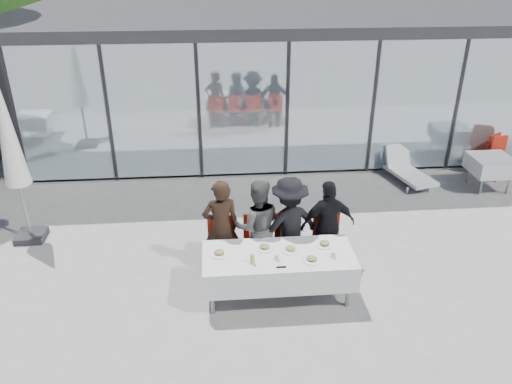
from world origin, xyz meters
TOP-DOWN VIEW (x-y plane):
  - ground at (0.00, 0.00)m, footprint 90.00×90.00m
  - pavilion at (2.00, 8.16)m, footprint 14.80×8.80m
  - dining_table at (0.30, -0.40)m, footprint 2.26×0.96m
  - diner_a at (-0.54, 0.34)m, footprint 0.69×0.69m
  - diner_chair_a at (-0.54, 0.35)m, footprint 0.44×0.44m
  - diner_b at (0.05, 0.34)m, footprint 0.79×0.79m
  - diner_chair_b at (0.05, 0.35)m, footprint 0.44×0.44m
  - diner_c at (0.56, 0.34)m, footprint 1.33×1.33m
  - diner_chair_c at (0.56, 0.35)m, footprint 0.44×0.44m
  - diner_d at (1.20, 0.34)m, footprint 1.01×1.01m
  - diner_chair_d at (1.20, 0.35)m, footprint 0.44×0.44m
  - plate_a at (-0.58, -0.33)m, footprint 0.28×0.28m
  - plate_b at (0.11, -0.23)m, footprint 0.28×0.28m
  - plate_c at (0.49, -0.31)m, footprint 0.28×0.28m
  - plate_d at (1.03, -0.22)m, footprint 0.28×0.28m
  - plate_extra at (0.76, -0.61)m, footprint 0.28×0.28m
  - juice_bottle at (-0.11, -0.61)m, footprint 0.06×0.06m
  - drinking_glasses at (0.67, -0.56)m, footprint 0.91×0.08m
  - folded_eyeglasses at (0.29, -0.75)m, footprint 0.14×0.03m
  - spare_table_right at (5.41, 2.97)m, footprint 0.86×0.86m
  - spare_chair_a at (5.91, 3.50)m, footprint 0.54×0.54m
  - spare_chair_b at (5.79, 3.85)m, footprint 0.60×0.60m
  - market_umbrella at (-4.02, 1.62)m, footprint 0.50×0.50m
  - lounger at (3.76, 3.56)m, footprint 0.92×1.44m

SIDE VIEW (x-z plane):
  - ground at x=0.00m, z-range 0.00..0.00m
  - lounger at x=3.76m, z-range -0.10..0.62m
  - diner_chair_a at x=-0.54m, z-range 0.05..1.03m
  - diner_chair_b at x=0.05m, z-range 0.05..1.03m
  - diner_chair_c at x=0.56m, z-range 0.05..1.03m
  - diner_chair_d at x=1.20m, z-range 0.05..1.03m
  - spare_chair_a at x=5.91m, z-range 0.05..1.03m
  - spare_chair_b at x=5.79m, z-range 0.05..1.03m
  - dining_table at x=0.30m, z-range 0.16..0.91m
  - spare_table_right at x=5.41m, z-range 0.18..0.92m
  - folded_eyeglasses at x=0.29m, z-range 0.75..0.76m
  - plate_a at x=-0.58m, z-range 0.74..0.81m
  - plate_b at x=0.11m, z-range 0.74..0.81m
  - plate_c at x=0.49m, z-range 0.74..0.81m
  - plate_d at x=1.03m, z-range 0.74..0.81m
  - plate_extra at x=0.76m, z-range 0.74..0.81m
  - diner_d at x=1.20m, z-range 0.00..1.55m
  - drinking_glasses at x=0.67m, z-range 0.75..0.85m
  - diner_b at x=0.05m, z-range 0.00..1.61m
  - diner_c at x=0.56m, z-range 0.00..1.63m
  - diner_a at x=-0.54m, z-range 0.00..1.64m
  - juice_bottle at x=-0.11m, z-range 0.75..0.91m
  - market_umbrella at x=-4.02m, z-range 0.40..3.40m
  - pavilion at x=2.00m, z-range 0.43..3.87m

